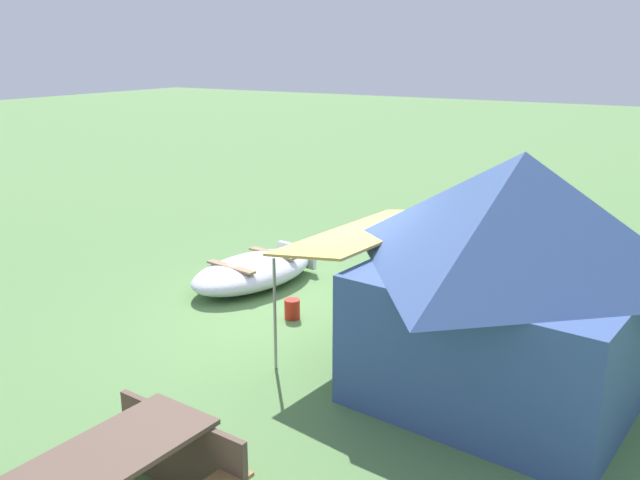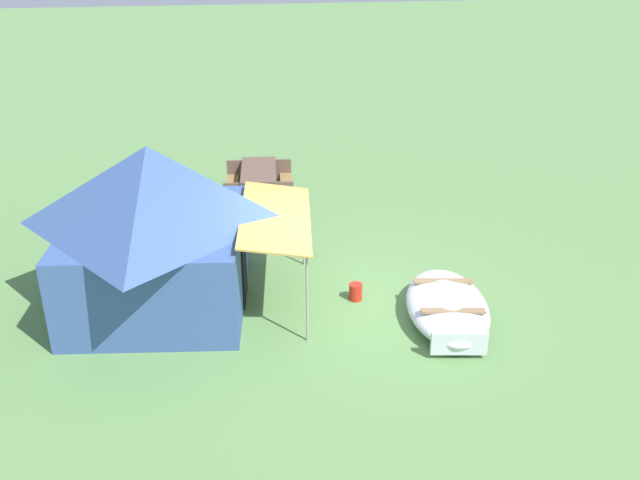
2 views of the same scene
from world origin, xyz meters
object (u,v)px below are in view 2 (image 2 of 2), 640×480
object	(u,v)px
beached_rowboat	(447,306)
fuel_can	(356,292)
picnic_table	(259,183)
cooler_box	(221,281)
canvas_cabin_tent	(155,225)

from	to	relation	value
beached_rowboat	fuel_can	size ratio (longest dim) A/B	8.78
picnic_table	fuel_can	size ratio (longest dim) A/B	6.15
picnic_table	fuel_can	world-z (taller)	picnic_table
cooler_box	fuel_can	bearing A→B (deg)	-106.04
beached_rowboat	cooler_box	distance (m)	3.81
beached_rowboat	fuel_can	bearing A→B (deg)	57.56
fuel_can	cooler_box	bearing A→B (deg)	73.96
picnic_table	cooler_box	bearing A→B (deg)	166.78
cooler_box	fuel_can	xyz separation A→B (m)	(-0.63, -2.21, -0.02)
canvas_cabin_tent	fuel_can	distance (m)	3.42
picnic_table	beached_rowboat	bearing A→B (deg)	-153.62
canvas_cabin_tent	picnic_table	size ratio (longest dim) A/B	2.41
picnic_table	fuel_can	xyz separation A→B (m)	(-4.45, -1.31, -0.34)
beached_rowboat	cooler_box	xyz separation A→B (m)	(1.46, 3.51, -0.08)
beached_rowboat	canvas_cabin_tent	distance (m)	4.76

